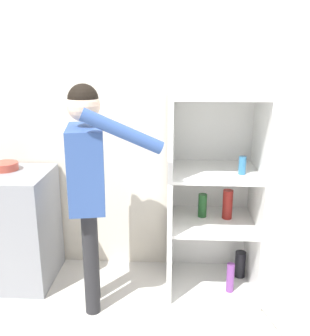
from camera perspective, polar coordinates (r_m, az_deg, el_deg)
The scene contains 6 objects.
ground_plane at distance 2.87m, azimuth 5.48°, elevation -23.14°, with size 12.00×12.00×0.00m, color beige.
wall_back at distance 3.24m, azimuth 5.49°, elevation 6.63°, with size 7.00×0.06×2.55m.
refrigerator at distance 2.95m, azimuth 10.81°, elevation -4.80°, with size 0.92×1.31×1.56m.
person at distance 2.71m, azimuth -9.69°, elevation -0.59°, with size 0.69×0.55×1.63m.
counter at distance 3.41m, azimuth -19.72°, elevation -8.11°, with size 0.61×0.59×0.92m.
bowl at distance 3.34m, azimuth -20.94°, elevation 0.24°, with size 0.21×0.21×0.06m.
Camera 1 is at (-0.13, -2.21, 1.82)m, focal length 42.00 mm.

